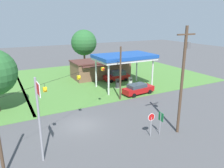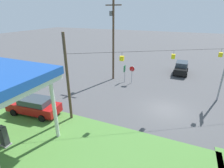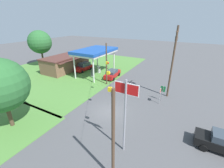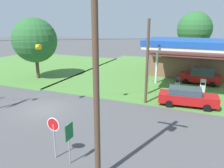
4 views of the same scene
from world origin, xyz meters
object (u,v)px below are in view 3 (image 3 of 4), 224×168
object	(u,v)px
route_sign	(163,91)
tree_west_verge	(0,85)
stop_sign_roadside	(160,93)
gas_station_canopy	(95,52)
car_at_pumps_rear	(84,67)
utility_pole_main	(173,60)
fuel_pump_near	(93,73)
gas_station_store	(66,63)
fuel_pump_far	(99,70)
tree_behind_station	(40,42)
car_on_crossroad	(224,143)
stop_sign_overhead	(126,103)
car_at_pumps_front	(112,74)

from	to	relation	value
route_sign	tree_west_verge	bearing A→B (deg)	135.72
stop_sign_roadside	gas_station_canopy	bearing A→B (deg)	-111.66
car_at_pumps_rear	utility_pole_main	world-z (taller)	utility_pole_main
fuel_pump_near	gas_station_canopy	bearing A→B (deg)	0.07
gas_station_canopy	car_at_pumps_rear	xyz separation A→B (m)	(0.98, 4.20, -4.22)
gas_station_canopy	gas_station_store	xyz separation A→B (m)	(-0.50, 8.45, -3.44)
fuel_pump_far	route_sign	bearing A→B (deg)	-112.13
fuel_pump_near	car_at_pumps_rear	xyz separation A→B (m)	(2.29, 4.20, 0.22)
fuel_pump_near	tree_behind_station	size ratio (longest dim) A/B	0.18
gas_station_store	fuel_pump_far	size ratio (longest dim) A/B	6.97
fuel_pump_near	car_on_crossroad	distance (m)	25.25
stop_sign_overhead	utility_pole_main	world-z (taller)	utility_pole_main
tree_behind_station	car_at_pumps_front	bearing A→B (deg)	-87.34
car_at_pumps_front	tree_west_verge	distance (m)	20.33
car_at_pumps_rear	car_on_crossroad	bearing A→B (deg)	68.67
car_at_pumps_rear	tree_behind_station	world-z (taller)	tree_behind_station
fuel_pump_near	car_at_pumps_rear	size ratio (longest dim) A/B	0.33
car_at_pumps_front	car_at_pumps_rear	world-z (taller)	car_at_pumps_rear
stop_sign_roadside	tree_west_verge	bearing A→B (deg)	-46.25
car_at_pumps_front	fuel_pump_near	bearing A→B (deg)	102.07
stop_sign_roadside	utility_pole_main	xyz separation A→B (m)	(3.08, -0.64, 4.23)
fuel_pump_near	fuel_pump_far	xyz separation A→B (m)	(2.61, 0.00, 0.00)
fuel_pump_near	car_at_pumps_front	bearing A→B (deg)	-72.21
route_sign	tree_behind_station	distance (m)	32.73
gas_station_canopy	gas_station_store	size ratio (longest dim) A/B	0.85
utility_pole_main	tree_behind_station	bearing A→B (deg)	86.17
car_at_pumps_rear	car_on_crossroad	size ratio (longest dim) A/B	1.06
tree_behind_station	tree_west_verge	bearing A→B (deg)	-136.24
gas_station_canopy	car_at_pumps_front	world-z (taller)	gas_station_canopy
car_at_pumps_rear	route_sign	xyz separation A→B (m)	(-6.06, -19.88, 0.70)
fuel_pump_far	car_at_pumps_rear	world-z (taller)	car_at_pumps_rear
utility_pole_main	stop_sign_roadside	bearing A→B (deg)	168.33
fuel_pump_near	stop_sign_roadside	world-z (taller)	stop_sign_roadside
gas_station_store	fuel_pump_near	distance (m)	8.55
gas_station_canopy	tree_west_verge	bearing A→B (deg)	-175.70
gas_station_canopy	tree_behind_station	size ratio (longest dim) A/B	1.07
fuel_pump_near	stop_sign_roadside	xyz separation A→B (m)	(-4.87, -15.54, 1.02)
stop_sign_overhead	tree_west_verge	xyz separation A→B (m)	(-3.10, 13.06, 0.08)
fuel_pump_far	stop_sign_overhead	bearing A→B (deg)	-140.83
fuel_pump_far	utility_pole_main	bearing A→B (deg)	-105.21
gas_station_store	stop_sign_overhead	world-z (taller)	stop_sign_overhead
car_on_crossroad	utility_pole_main	bearing A→B (deg)	-53.28
stop_sign_overhead	stop_sign_roadside	bearing A→B (deg)	-5.54
stop_sign_roadside	fuel_pump_near	bearing A→B (deg)	-107.40
fuel_pump_far	gas_station_store	bearing A→B (deg)	102.02
fuel_pump_far	stop_sign_roadside	distance (m)	17.28
gas_station_canopy	fuel_pump_near	world-z (taller)	gas_station_canopy
fuel_pump_near	car_at_pumps_rear	distance (m)	4.79
fuel_pump_near	tree_west_verge	world-z (taller)	tree_west_verge
fuel_pump_near	route_sign	size ratio (longest dim) A/B	0.69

